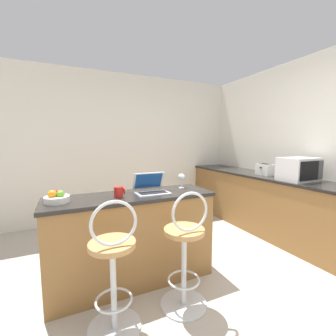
# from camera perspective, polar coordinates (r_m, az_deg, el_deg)

# --- Properties ---
(ground_plane) EXTENTS (20.00, 20.00, 0.00)m
(ground_plane) POSITION_cam_1_polar(r_m,az_deg,el_deg) (2.23, 13.55, -32.57)
(ground_plane) COLOR #ADA393
(wall_back) EXTENTS (12.00, 0.06, 2.60)m
(wall_back) POSITION_cam_1_polar(r_m,az_deg,el_deg) (4.24, -9.70, 5.27)
(wall_back) COLOR silver
(wall_back) RESTS_ON ground_plane
(breakfast_bar) EXTENTS (1.60, 0.51, 0.89)m
(breakfast_bar) POSITION_cam_1_polar(r_m,az_deg,el_deg) (2.37, -8.89, -17.24)
(breakfast_bar) COLOR olive
(breakfast_bar) RESTS_ON ground_plane
(counter_right) EXTENTS (0.65, 3.26, 0.89)m
(counter_right) POSITION_cam_1_polar(r_m,az_deg,el_deg) (3.86, 23.89, -8.20)
(counter_right) COLOR olive
(counter_right) RESTS_ON ground_plane
(bar_stool_near) EXTENTS (0.40, 0.40, 1.02)m
(bar_stool_near) POSITION_cam_1_polar(r_m,az_deg,el_deg) (1.83, -13.69, -23.88)
(bar_stool_near) COLOR silver
(bar_stool_near) RESTS_ON ground_plane
(bar_stool_far) EXTENTS (0.40, 0.40, 1.02)m
(bar_stool_far) POSITION_cam_1_polar(r_m,az_deg,el_deg) (2.01, 4.34, -20.76)
(bar_stool_far) COLOR silver
(bar_stool_far) RESTS_ON ground_plane
(laptop) EXTENTS (0.33, 0.28, 0.20)m
(laptop) POSITION_cam_1_polar(r_m,az_deg,el_deg) (2.29, -4.37, -4.95)
(laptop) COLOR silver
(laptop) RESTS_ON breakfast_bar
(microwave) EXTENTS (0.49, 0.34, 0.30)m
(microwave) POSITION_cam_1_polar(r_m,az_deg,el_deg) (3.43, 30.32, -0.25)
(microwave) COLOR silver
(microwave) RESTS_ON counter_right
(toaster) EXTENTS (0.18, 0.24, 0.17)m
(toaster) POSITION_cam_1_polar(r_m,az_deg,el_deg) (3.76, 23.39, -0.35)
(toaster) COLOR silver
(toaster) RESTS_ON counter_right
(mug_red) EXTENTS (0.10, 0.08, 0.10)m
(mug_red) POSITION_cam_1_polar(r_m,az_deg,el_deg) (2.15, -12.38, -5.94)
(mug_red) COLOR red
(mug_red) RESTS_ON breakfast_bar
(fruit_bowl) EXTENTS (0.20, 0.20, 0.11)m
(fruit_bowl) POSITION_cam_1_polar(r_m,az_deg,el_deg) (2.14, -26.39, -6.83)
(fruit_bowl) COLOR silver
(fruit_bowl) RESTS_ON breakfast_bar
(wine_glass_short) EXTENTS (0.07, 0.07, 0.16)m
(wine_glass_short) POSITION_cam_1_polar(r_m,az_deg,el_deg) (2.49, 3.44, -2.44)
(wine_glass_short) COLOR silver
(wine_glass_short) RESTS_ON breakfast_bar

